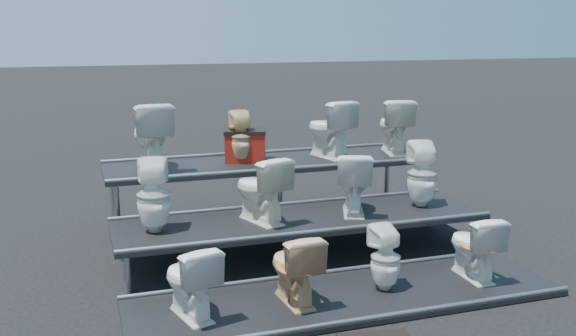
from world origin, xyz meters
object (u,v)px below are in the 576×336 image
object	(u,v)px
toilet_9	(241,137)
red_crate	(245,147)
toilet_3	(474,246)
toilet_6	(353,182)
toilet_7	(422,174)
toilet_11	(394,126)
toilet_4	(154,196)
toilet_10	(329,129)
toilet_8	(151,136)
toilet_0	(190,280)
toilet_5	(260,189)
toilet_2	(385,258)
toilet_1	(294,267)

from	to	relation	value
toilet_9	red_crate	distance (m)	0.19
toilet_3	toilet_6	xyz separation A→B (m)	(-0.77, 1.30, 0.43)
toilet_6	toilet_7	bearing A→B (deg)	-158.78
toilet_11	red_crate	xyz separation A→B (m)	(-2.11, 0.09, -0.20)
toilet_4	toilet_9	distance (m)	1.86
toilet_4	toilet_6	xyz separation A→B (m)	(2.28, 0.00, -0.03)
toilet_10	red_crate	xyz separation A→B (m)	(-1.14, 0.09, -0.20)
toilet_4	toilet_8	xyz separation A→B (m)	(0.14, 1.30, 0.42)
toilet_8	red_crate	size ratio (longest dim) A/B	1.62
toilet_7	toilet_9	size ratio (longest dim) A/B	1.17
red_crate	toilet_3	bearing A→B (deg)	-40.90
toilet_7	red_crate	size ratio (longest dim) A/B	1.54
toilet_4	toilet_3	bearing A→B (deg)	164.07
toilet_0	toilet_7	distance (m)	3.33
toilet_7	red_crate	world-z (taller)	toilet_7
toilet_4	toilet_11	xyz separation A→B (m)	(3.47, 1.30, 0.39)
toilet_5	toilet_3	bearing A→B (deg)	126.49
toilet_4	toilet_5	size ratio (longest dim) A/B	1.05
toilet_0	toilet_6	xyz separation A→B (m)	(2.14, 1.30, 0.42)
toilet_4	toilet_11	bearing A→B (deg)	-152.28
toilet_4	toilet_5	distance (m)	1.16
toilet_7	toilet_5	bearing A→B (deg)	15.14
toilet_0	toilet_2	size ratio (longest dim) A/B	1.05
toilet_11	toilet_10	bearing A→B (deg)	13.23
toilet_2	red_crate	size ratio (longest dim) A/B	1.26
toilet_7	toilet_9	world-z (taller)	toilet_9
toilet_3	toilet_4	distance (m)	3.35
toilet_5	toilet_1	bearing A→B (deg)	68.93
toilet_3	toilet_11	size ratio (longest dim) A/B	0.88
toilet_5	toilet_9	size ratio (longest dim) A/B	1.10
toilet_2	toilet_8	size ratio (longest dim) A/B	0.78
toilet_1	toilet_8	bearing A→B (deg)	-73.45
toilet_4	toilet_6	world-z (taller)	toilet_4
toilet_0	toilet_5	bearing A→B (deg)	-142.82
toilet_2	toilet_8	distance (m)	3.35
toilet_9	toilet_11	world-z (taller)	toilet_11
toilet_0	toilet_7	size ratio (longest dim) A/B	0.86
toilet_1	toilet_7	size ratio (longest dim) A/B	0.87
toilet_0	toilet_2	xyz separation A→B (m)	(1.91, 0.00, -0.02)
toilet_9	toilet_2	bearing A→B (deg)	109.44
toilet_8	toilet_11	bearing A→B (deg)	176.87
toilet_6	red_crate	xyz separation A→B (m)	(-0.92, 1.39, 0.22)
toilet_4	toilet_9	xyz separation A→B (m)	(1.28, 1.30, 0.35)
toilet_1	toilet_9	distance (m)	2.72
toilet_1	red_crate	xyz separation A→B (m)	(0.24, 2.69, 0.64)
red_crate	toilet_10	bearing A→B (deg)	12.31
toilet_1	toilet_2	world-z (taller)	toilet_1
toilet_10	red_crate	size ratio (longest dim) A/B	1.51
toilet_8	toilet_10	bearing A→B (deg)	176.87
toilet_2	toilet_11	distance (m)	3.08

